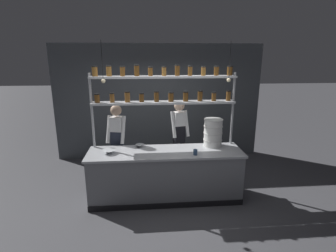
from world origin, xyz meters
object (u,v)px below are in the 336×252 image
chef_left (117,140)px  chef_center (179,134)px  prep_bowl_near_left (140,146)px  prep_bowl_center_front (109,152)px  container_stack (213,132)px  spice_shelf_unit (164,92)px  serving_cup_front (195,152)px

chef_left → chef_center: (1.25, 0.26, 0.02)m
prep_bowl_near_left → prep_bowl_center_front: (-0.53, -0.29, 0.01)m
container_stack → prep_bowl_near_left: size_ratio=3.06×
spice_shelf_unit → prep_bowl_center_front: size_ratio=11.37×
prep_bowl_near_left → serving_cup_front: (0.95, -0.49, 0.03)m
chef_left → serving_cup_front: (1.40, -0.79, 0.01)m
spice_shelf_unit → serving_cup_front: (0.50, -0.56, -0.96)m
chef_left → prep_bowl_center_front: (-0.09, -0.59, -0.01)m
chef_left → chef_center: 1.28m
chef_center → container_stack: (0.56, -0.60, 0.20)m
prep_bowl_near_left → container_stack: bearing=-1.9°
chef_center → spice_shelf_unit: bearing=-139.1°
spice_shelf_unit → prep_bowl_center_front: spice_shelf_unit is taller
chef_center → prep_bowl_center_front: 1.58m
spice_shelf_unit → container_stack: bearing=-6.7°
chef_center → serving_cup_front: bearing=-95.3°
chef_left → spice_shelf_unit: bearing=-1.6°
chef_left → serving_cup_front: chef_left is taller
chef_center → prep_bowl_center_front: bearing=-160.9°
chef_center → container_stack: bearing=-60.3°
prep_bowl_center_front → serving_cup_front: (1.48, -0.20, 0.02)m
prep_bowl_near_left → serving_cup_front: serving_cup_front is taller
prep_bowl_center_front → spice_shelf_unit: bearing=19.9°
chef_left → chef_center: size_ratio=0.99×
prep_bowl_near_left → serving_cup_front: bearing=-27.4°
prep_bowl_center_front → serving_cup_front: 1.50m
container_stack → prep_bowl_center_front: bearing=-172.6°
spice_shelf_unit → chef_center: size_ratio=1.56×
spice_shelf_unit → chef_left: spice_shelf_unit is taller
spice_shelf_unit → chef_center: (0.36, 0.49, -0.95)m
spice_shelf_unit → chef_left: bearing=165.2°
container_stack → chef_left: bearing=169.3°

